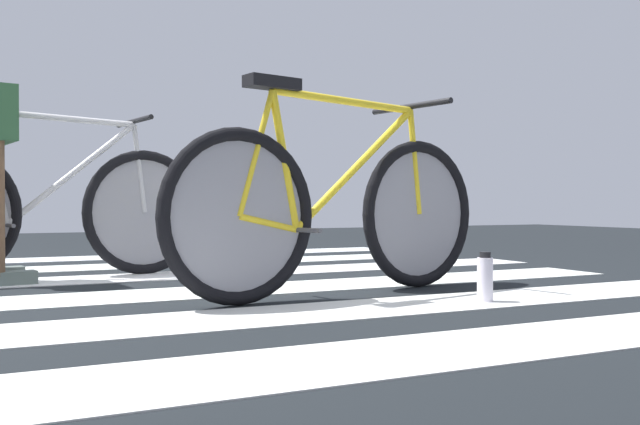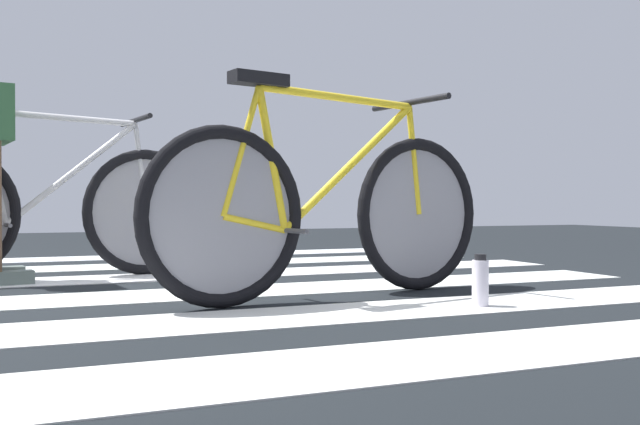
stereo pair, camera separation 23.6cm
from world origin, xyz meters
name	(u,v)px [view 1 (the left image)]	position (x,y,z in m)	size (l,w,h in m)	color
ground	(139,293)	(0.00, 0.00, 0.01)	(18.00, 14.00, 0.02)	black
crosswalk_markings	(130,286)	(0.00, 0.19, 0.02)	(5.39, 4.25, 0.00)	silver
bicycle_1_of_2	(337,209)	(0.76, -0.55, 0.41)	(1.71, 0.56, 0.93)	black
bicycle_2_of_2	(52,208)	(-0.32, 0.67, 0.41)	(1.72, 0.54, 0.93)	black
water_bottle	(485,279)	(1.22, -1.01, 0.12)	(0.07, 0.07, 0.21)	white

